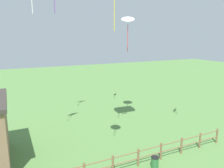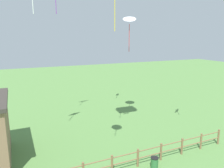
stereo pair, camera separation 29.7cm
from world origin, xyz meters
name	(u,v)px [view 1 (the left image)]	position (x,y,z in m)	size (l,w,h in m)	color
wooden_fence	(126,160)	(0.00, 7.68, 0.68)	(16.52, 0.14, 1.21)	brown
trash_bin	(155,162)	(1.76, 7.05, 0.38)	(0.51, 0.51, 0.76)	#2D6B38
kite_white_delta	(128,19)	(4.15, 14.95, 9.78)	(1.60, 1.57, 3.29)	white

